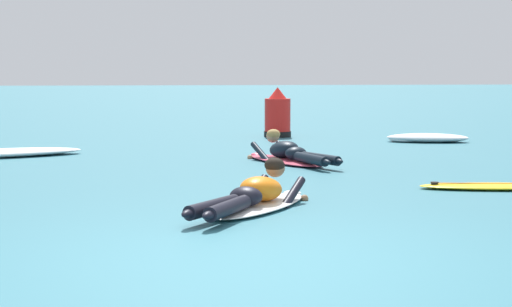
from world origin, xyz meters
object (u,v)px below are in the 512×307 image
Objects in this scene: surfer_far at (289,154)px; drifting_surfboard at (499,186)px; channel_marker_buoy at (278,117)px; surfer_near at (255,197)px.

surfer_far is 1.22× the size of drifting_surfboard.
drifting_surfboard is 8.53m from channel_marker_buoy.
surfer_far is at bearing -96.51° from channel_marker_buoy.
channel_marker_buoy is at bearing 80.23° from surfer_near.
channel_marker_buoy reaches higher than surfer_far.
surfer_far reaches higher than drifting_surfboard.
surfer_far is 2.32× the size of channel_marker_buoy.
channel_marker_buoy reaches higher than drifting_surfboard.
surfer_near is 9.76m from channel_marker_buoy.
channel_marker_buoy is at bearing 99.68° from drifting_surfboard.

